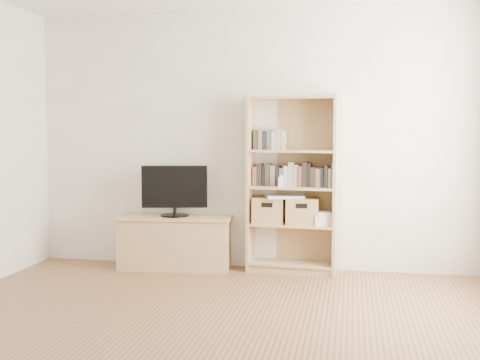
% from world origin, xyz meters
% --- Properties ---
extents(floor, '(4.50, 5.00, 0.01)m').
position_xyz_m(floor, '(0.00, 0.00, 0.00)').
color(floor, brown).
rests_on(floor, ground).
extents(back_wall, '(4.50, 0.02, 2.60)m').
position_xyz_m(back_wall, '(0.00, 2.50, 1.30)').
color(back_wall, silver).
rests_on(back_wall, floor).
extents(tv_stand, '(1.14, 0.52, 0.51)m').
position_xyz_m(tv_stand, '(-0.76, 2.29, 0.25)').
color(tv_stand, tan).
rests_on(tv_stand, floor).
extents(bookshelf, '(0.89, 0.37, 1.74)m').
position_xyz_m(bookshelf, '(0.43, 2.35, 0.87)').
color(bookshelf, tan).
rests_on(bookshelf, floor).
extents(television, '(0.65, 0.19, 0.52)m').
position_xyz_m(television, '(-0.76, 2.29, 0.79)').
color(television, black).
rests_on(television, tv_stand).
extents(books_row_mid, '(0.89, 0.23, 0.24)m').
position_xyz_m(books_row_mid, '(0.43, 2.36, 0.97)').
color(books_row_mid, brown).
rests_on(books_row_mid, bookshelf).
extents(books_row_upper, '(0.42, 0.16, 0.22)m').
position_xyz_m(books_row_upper, '(0.23, 2.38, 1.32)').
color(books_row_upper, brown).
rests_on(books_row_upper, bookshelf).
extents(baby_monitor, '(0.05, 0.03, 0.10)m').
position_xyz_m(baby_monitor, '(0.32, 2.26, 0.90)').
color(baby_monitor, white).
rests_on(baby_monitor, bookshelf).
extents(basket_left, '(0.31, 0.26, 0.25)m').
position_xyz_m(basket_left, '(0.19, 2.36, 0.61)').
color(basket_left, tan).
rests_on(basket_left, bookshelf).
extents(basket_right, '(0.31, 0.26, 0.25)m').
position_xyz_m(basket_right, '(0.53, 2.33, 0.61)').
color(basket_right, tan).
rests_on(basket_right, bookshelf).
extents(laptop, '(0.41, 0.33, 0.03)m').
position_xyz_m(laptop, '(0.35, 2.34, 0.75)').
color(laptop, white).
rests_on(laptop, basket_left).
extents(magazine_stack, '(0.20, 0.26, 0.11)m').
position_xyz_m(magazine_stack, '(0.73, 2.32, 0.54)').
color(magazine_stack, silver).
rests_on(magazine_stack, bookshelf).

